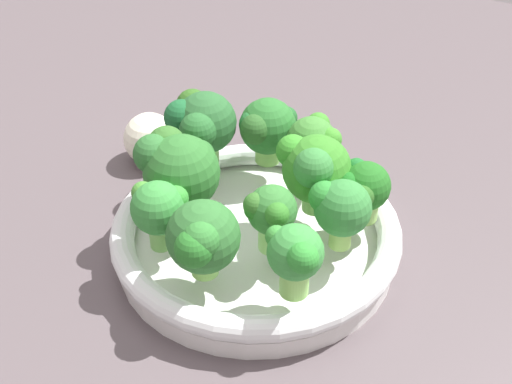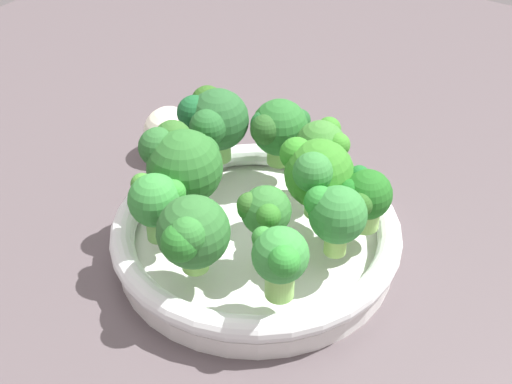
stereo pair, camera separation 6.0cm
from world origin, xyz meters
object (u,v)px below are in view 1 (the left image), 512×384
(broccoli_floret_0, at_px, (317,143))
(broccoli_floret_2, at_px, (364,188))
(broccoli_floret_3, at_px, (201,122))
(broccoli_floret_6, at_px, (270,213))
(broccoli_floret_5, at_px, (266,127))
(broccoli_floret_1, at_px, (296,256))
(broccoli_floret_8, at_px, (178,168))
(broccoli_floret_4, at_px, (159,207))
(garlic_bulb, at_px, (150,139))
(broccoli_floret_7, at_px, (340,207))
(broccoli_floret_9, at_px, (315,168))
(broccoli_floret_10, at_px, (202,239))
(bowl, at_px, (256,236))

(broccoli_floret_0, relative_size, broccoli_floret_2, 1.11)
(broccoli_floret_3, xyz_separation_m, broccoli_floret_6, (-0.11, 0.09, -0.01))
(broccoli_floret_5, bearing_deg, broccoli_floret_0, 175.99)
(broccoli_floret_1, bearing_deg, broccoli_floret_8, -22.24)
(broccoli_floret_4, relative_size, garlic_bulb, 1.12)
(broccoli_floret_5, distance_m, broccoli_floret_7, 0.13)
(broccoli_floret_1, xyz_separation_m, broccoli_floret_2, (-0.02, -0.11, -0.01))
(broccoli_floret_1, bearing_deg, broccoli_floret_9, -75.58)
(broccoli_floret_0, height_order, broccoli_floret_8, broccoli_floret_8)
(broccoli_floret_9, bearing_deg, broccoli_floret_1, 104.42)
(broccoli_floret_1, xyz_separation_m, broccoli_floret_10, (0.07, 0.01, -0.00))
(bowl, xyz_separation_m, garlic_bulb, (0.16, -0.08, 0.01))
(bowl, distance_m, broccoli_floret_9, 0.08)
(broccoli_floret_2, relative_size, broccoli_floret_5, 0.84)
(broccoli_floret_7, distance_m, broccoli_floret_10, 0.12)
(broccoli_floret_2, bearing_deg, broccoli_floret_6, 52.45)
(broccoli_floret_4, relative_size, broccoli_floret_7, 0.99)
(bowl, xyz_separation_m, broccoli_floret_7, (-0.07, -0.00, 0.06))
(bowl, xyz_separation_m, broccoli_floret_9, (-0.04, -0.04, 0.06))
(broccoli_floret_7, relative_size, broccoli_floret_8, 0.84)
(broccoli_floret_3, relative_size, broccoli_floret_8, 0.98)
(broccoli_floret_2, distance_m, broccoli_floret_8, 0.16)
(bowl, xyz_separation_m, broccoli_floret_8, (0.07, 0.01, 0.06))
(broccoli_floret_9, height_order, garlic_bulb, broccoli_floret_9)
(garlic_bulb, bearing_deg, broccoli_floret_10, 133.62)
(broccoli_floret_3, bearing_deg, garlic_bulb, -19.45)
(broccoli_floret_4, distance_m, broccoli_floret_10, 0.05)
(bowl, relative_size, broccoli_floret_8, 3.43)
(broccoli_floret_3, xyz_separation_m, garlic_bulb, (0.08, -0.03, -0.06))
(broccoli_floret_9, bearing_deg, broccoli_floret_4, 45.77)
(broccoli_floret_0, distance_m, broccoli_floret_9, 0.05)
(broccoli_floret_8, bearing_deg, broccoli_floret_4, 101.41)
(broccoli_floret_9, distance_m, broccoli_floret_10, 0.13)
(broccoli_floret_2, bearing_deg, broccoli_floret_7, 80.72)
(broccoli_floret_3, bearing_deg, broccoli_floret_7, 160.77)
(broccoli_floret_0, bearing_deg, broccoli_floret_7, 123.09)
(broccoli_floret_5, distance_m, garlic_bulb, 0.14)
(broccoli_floret_0, relative_size, broccoli_floret_9, 0.84)
(bowl, height_order, broccoli_floret_7, broccoli_floret_7)
(broccoli_floret_1, relative_size, broccoli_floret_10, 0.94)
(broccoli_floret_7, distance_m, garlic_bulb, 0.26)
(broccoli_floret_3, relative_size, broccoli_floret_10, 1.10)
(broccoli_floret_4, relative_size, broccoli_floret_9, 0.84)
(broccoli_floret_1, distance_m, broccoli_floret_7, 0.07)
(broccoli_floret_7, bearing_deg, broccoli_floret_1, 82.62)
(broccoli_floret_4, relative_size, broccoli_floret_5, 0.94)
(broccoli_floret_6, height_order, broccoli_floret_10, broccoli_floret_10)
(broccoli_floret_2, bearing_deg, broccoli_floret_0, -33.61)
(bowl, bearing_deg, broccoli_floret_6, 132.45)
(broccoli_floret_2, distance_m, broccoli_floret_4, 0.17)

